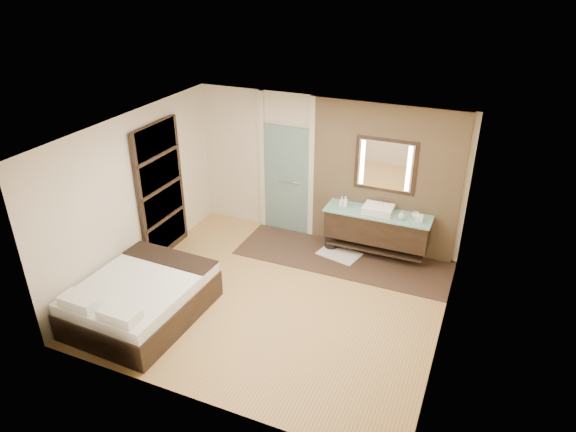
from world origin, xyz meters
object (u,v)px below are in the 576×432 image
at_px(bed, 141,299).
at_px(waste_bin, 331,241).
at_px(mirror_unit, 385,165).
at_px(vanity, 377,227).

relative_size(bed, waste_bin, 7.11).
relative_size(mirror_unit, waste_bin, 3.75).
bearing_deg(waste_bin, bed, -122.79).
bearing_deg(mirror_unit, waste_bin, -159.34).
distance_m(mirror_unit, bed, 4.51).
bearing_deg(mirror_unit, vanity, -90.00).
height_order(vanity, mirror_unit, mirror_unit).
bearing_deg(waste_bin, vanity, 4.78).
bearing_deg(waste_bin, mirror_unit, 20.66).
bearing_deg(bed, mirror_unit, 52.16).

